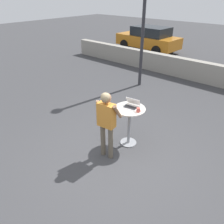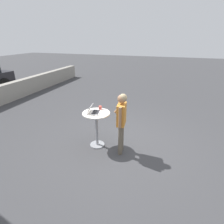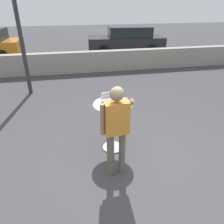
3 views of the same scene
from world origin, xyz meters
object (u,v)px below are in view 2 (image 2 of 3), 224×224
(cafe_table, at_px, (97,123))
(coffee_mug, at_px, (100,108))
(standing_person, at_px, (121,117))
(laptop, at_px, (94,111))

(cafe_table, xyz_separation_m, coffee_mug, (0.25, -0.02, 0.34))
(coffee_mug, xyz_separation_m, standing_person, (-0.33, -0.70, -0.03))
(coffee_mug, height_order, standing_person, standing_person)
(coffee_mug, bearing_deg, laptop, 162.38)
(laptop, height_order, standing_person, standing_person)
(standing_person, bearing_deg, coffee_mug, 64.30)
(laptop, xyz_separation_m, standing_person, (-0.08, -0.78, -0.03))
(laptop, bearing_deg, coffee_mug, -17.62)
(cafe_table, bearing_deg, standing_person, -96.92)
(cafe_table, bearing_deg, laptop, 97.47)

